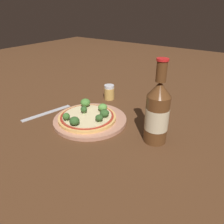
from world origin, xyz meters
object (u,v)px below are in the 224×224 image
at_px(pizza, 87,117).
at_px(beer_bottle, 157,113).
at_px(pepper_shaker, 109,92).
at_px(fork, 47,113).

relative_size(pizza, beer_bottle, 0.81).
xyz_separation_m(pepper_shaker, fork, (-0.11, -0.24, -0.03)).
distance_m(pizza, beer_bottle, 0.25).
height_order(pepper_shaker, fork, pepper_shaker).
distance_m(pizza, pepper_shaker, 0.22).
distance_m(pepper_shaker, fork, 0.27).
relative_size(pepper_shaker, fork, 0.32).
distance_m(beer_bottle, pepper_shaker, 0.35).
bearing_deg(pizza, fork, -167.50).
bearing_deg(beer_bottle, pizza, -172.68).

